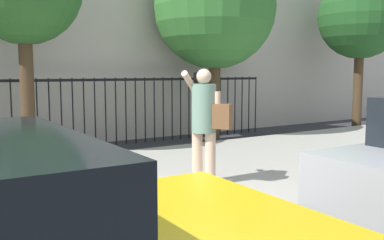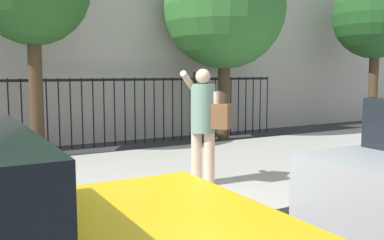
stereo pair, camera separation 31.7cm
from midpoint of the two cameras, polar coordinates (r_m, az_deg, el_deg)
The scene contains 5 objects.
sidewalk at distance 6.40m, azimuth -9.12°, elevation -8.63°, with size 28.00×4.40×0.15m, color #B2ADA3.
iron_fence at distance 9.76m, azimuth -17.09°, elevation 1.94°, with size 12.03×0.04×1.60m.
pedestrian_on_phone at distance 5.96m, azimuth 3.21°, elevation 0.24°, with size 0.61×0.71×1.62m.
street_tree_mid at distance 11.03m, azimuth 5.19°, elevation 14.55°, with size 3.03×3.03×4.83m.
street_tree_far at distance 14.10m, azimuth 23.84°, elevation 12.48°, with size 2.52×2.52×4.65m.
Camera 2 is at (-2.07, -3.66, 1.72)m, focal length 40.25 mm.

